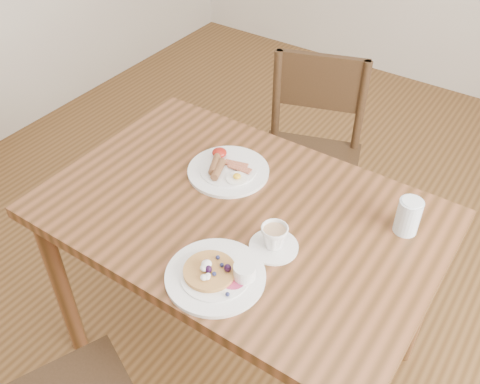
{
  "coord_description": "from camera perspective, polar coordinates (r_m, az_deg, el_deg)",
  "views": [
    {
      "loc": [
        0.68,
        -1.0,
        1.85
      ],
      "look_at": [
        0.0,
        0.0,
        0.82
      ],
      "focal_mm": 40.0,
      "sensor_mm": 36.0,
      "label": 1
    }
  ],
  "objects": [
    {
      "name": "breakfast_plate",
      "position": [
        1.77,
        -1.38,
        2.43
      ],
      "size": [
        0.27,
        0.27,
        0.04
      ],
      "color": "white",
      "rests_on": "dining_table"
    },
    {
      "name": "water_glass",
      "position": [
        1.6,
        17.5,
        -2.49
      ],
      "size": [
        0.07,
        0.07,
        0.11
      ],
      "primitive_type": "cylinder",
      "color": "silver",
      "rests_on": "dining_table"
    },
    {
      "name": "pancake_plate",
      "position": [
        1.43,
        -2.43,
        -8.77
      ],
      "size": [
        0.27,
        0.27,
        0.06
      ],
      "color": "white",
      "rests_on": "dining_table"
    },
    {
      "name": "ground",
      "position": [
        2.21,
        0.0,
        -16.4
      ],
      "size": [
        5.0,
        5.0,
        0.0
      ],
      "primitive_type": "plane",
      "color": "#513317",
      "rests_on": "ground"
    },
    {
      "name": "chair_far",
      "position": [
        2.31,
        7.42,
        4.22
      ],
      "size": [
        0.53,
        0.53,
        0.88
      ],
      "rotation": [
        0.0,
        0.0,
        3.47
      ],
      "color": "#362213",
      "rests_on": "ground"
    },
    {
      "name": "dining_table",
      "position": [
        1.7,
        0.0,
        -4.33
      ],
      "size": [
        1.2,
        0.8,
        0.75
      ],
      "color": "brown",
      "rests_on": "ground"
    },
    {
      "name": "teacup_saucer",
      "position": [
        1.5,
        3.66,
        -5.04
      ],
      "size": [
        0.14,
        0.14,
        0.08
      ],
      "color": "white",
      "rests_on": "dining_table"
    }
  ]
}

